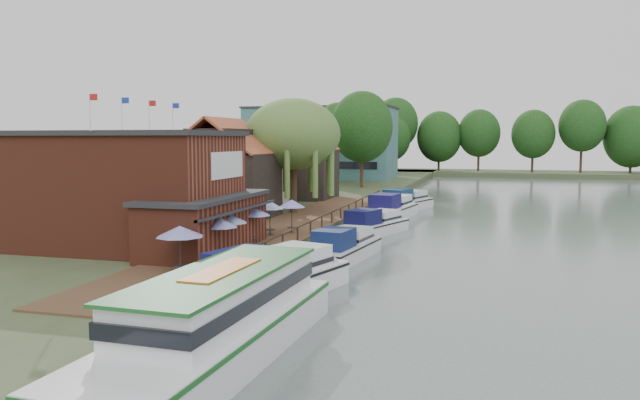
% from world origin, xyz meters
% --- Properties ---
extents(ground, '(260.00, 260.00, 0.00)m').
position_xyz_m(ground, '(0.00, 0.00, 0.00)').
color(ground, '#515E5B').
rests_on(ground, ground).
extents(land_bank, '(50.00, 140.00, 1.00)m').
position_xyz_m(land_bank, '(-30.00, 35.00, 0.50)').
color(land_bank, '#384728').
rests_on(land_bank, ground).
extents(quay_deck, '(6.00, 50.00, 0.10)m').
position_xyz_m(quay_deck, '(-8.00, 10.00, 1.05)').
color(quay_deck, '#47301E').
rests_on(quay_deck, land_bank).
extents(quay_rail, '(0.20, 49.00, 1.00)m').
position_xyz_m(quay_rail, '(-5.30, 10.50, 1.50)').
color(quay_rail, black).
rests_on(quay_rail, land_bank).
extents(pub, '(20.00, 11.00, 7.30)m').
position_xyz_m(pub, '(-14.00, -1.00, 4.65)').
color(pub, maroon).
rests_on(pub, land_bank).
extents(hotel_block, '(25.40, 12.40, 12.30)m').
position_xyz_m(hotel_block, '(-22.00, 70.00, 7.15)').
color(hotel_block, '#38666B').
rests_on(hotel_block, land_bank).
extents(cottage_a, '(8.60, 7.60, 8.50)m').
position_xyz_m(cottage_a, '(-15.00, 14.00, 5.25)').
color(cottage_a, black).
rests_on(cottage_a, land_bank).
extents(cottage_b, '(9.60, 8.60, 8.50)m').
position_xyz_m(cottage_b, '(-18.00, 24.00, 5.25)').
color(cottage_b, beige).
rests_on(cottage_b, land_bank).
extents(cottage_c, '(7.60, 7.60, 8.50)m').
position_xyz_m(cottage_c, '(-14.00, 33.00, 5.25)').
color(cottage_c, black).
rests_on(cottage_c, land_bank).
extents(willow, '(8.60, 8.60, 10.43)m').
position_xyz_m(willow, '(-10.50, 19.00, 6.21)').
color(willow, '#476B2D').
rests_on(willow, land_bank).
extents(umbrella_0, '(2.41, 2.41, 2.38)m').
position_xyz_m(umbrella_0, '(-7.85, -7.21, 2.29)').
color(umbrella_0, '#1A1B93').
rests_on(umbrella_0, quay_deck).
extents(umbrella_1, '(2.04, 2.04, 2.38)m').
position_xyz_m(umbrella_1, '(-7.37, -3.61, 2.29)').
color(umbrella_1, navy).
rests_on(umbrella_1, quay_deck).
extents(umbrella_2, '(2.21, 2.21, 2.38)m').
position_xyz_m(umbrella_2, '(-7.62, -1.82, 2.29)').
color(umbrella_2, navy).
rests_on(umbrella_2, quay_deck).
extents(umbrella_3, '(2.34, 2.34, 2.38)m').
position_xyz_m(umbrella_3, '(-7.61, 1.88, 2.29)').
color(umbrella_3, navy).
rests_on(umbrella_3, quay_deck).
extents(umbrella_4, '(1.95, 1.95, 2.38)m').
position_xyz_m(umbrella_4, '(-7.85, 5.70, 2.29)').
color(umbrella_4, navy).
rests_on(umbrella_4, quay_deck).
extents(umbrella_5, '(2.00, 2.00, 2.38)m').
position_xyz_m(umbrella_5, '(-6.72, 7.08, 2.29)').
color(umbrella_5, '#1A1A92').
rests_on(umbrella_5, quay_deck).
extents(cruiser_0, '(6.52, 11.47, 2.69)m').
position_xyz_m(cruiser_0, '(-3.19, -6.60, 1.34)').
color(cruiser_0, white).
rests_on(cruiser_0, ground).
extents(cruiser_1, '(4.14, 9.53, 2.21)m').
position_xyz_m(cruiser_1, '(-2.14, 3.92, 1.10)').
color(cruiser_1, silver).
rests_on(cruiser_1, ground).
extents(cruiser_2, '(5.71, 9.59, 2.18)m').
position_xyz_m(cruiser_2, '(-2.30, 15.02, 1.09)').
color(cruiser_2, silver).
rests_on(cruiser_2, ground).
extents(cruiser_3, '(4.79, 10.73, 2.53)m').
position_xyz_m(cruiser_3, '(-2.60, 25.92, 1.27)').
color(cruiser_3, white).
rests_on(cruiser_3, ground).
extents(cruiser_4, '(6.20, 10.51, 2.43)m').
position_xyz_m(cruiser_4, '(-2.18, 33.23, 1.21)').
color(cruiser_4, silver).
rests_on(cruiser_4, ground).
extents(tour_boat, '(4.65, 14.75, 3.19)m').
position_xyz_m(tour_boat, '(-2.18, -15.41, 1.60)').
color(tour_boat, silver).
rests_on(tour_boat, ground).
extents(swan, '(0.44, 0.44, 0.44)m').
position_xyz_m(swan, '(-3.61, -10.42, 0.22)').
color(swan, white).
rests_on(swan, ground).
extents(bank_tree_0, '(8.69, 8.69, 11.79)m').
position_xyz_m(bank_tree_0, '(-16.63, 40.04, 6.90)').
color(bank_tree_0, '#143811').
rests_on(bank_tree_0, land_bank).
extents(bank_tree_1, '(8.65, 8.65, 13.43)m').
position_xyz_m(bank_tree_1, '(-10.80, 50.77, 7.71)').
color(bank_tree_1, '#143811').
rests_on(bank_tree_1, land_bank).
extents(bank_tree_2, '(6.61, 6.61, 12.33)m').
position_xyz_m(bank_tree_2, '(-16.01, 57.91, 7.17)').
color(bank_tree_2, '#143811').
rests_on(bank_tree_2, land_bank).
extents(bank_tree_3, '(7.33, 7.33, 13.96)m').
position_xyz_m(bank_tree_3, '(-16.34, 76.35, 7.98)').
color(bank_tree_3, '#143811').
rests_on(bank_tree_3, land_bank).
extents(bank_tree_4, '(6.94, 6.94, 12.36)m').
position_xyz_m(bank_tree_4, '(-16.95, 84.40, 7.18)').
color(bank_tree_4, '#143811').
rests_on(bank_tree_4, land_bank).
extents(bank_tree_5, '(8.48, 8.48, 11.89)m').
position_xyz_m(bank_tree_5, '(-14.03, 95.49, 6.95)').
color(bank_tree_5, '#143811').
rests_on(bank_tree_5, land_bank).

